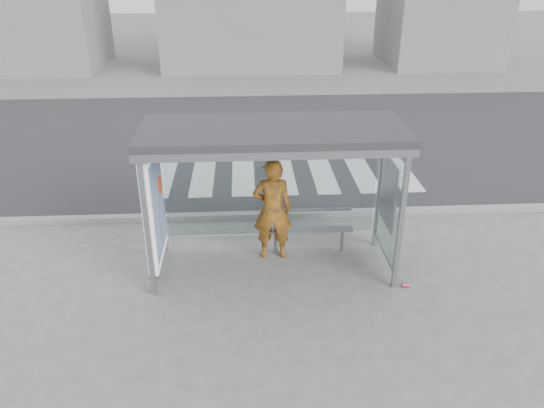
{
  "coord_description": "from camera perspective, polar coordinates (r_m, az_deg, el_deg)",
  "views": [
    {
      "loc": [
        -0.47,
        -8.01,
        5.2
      ],
      "look_at": [
        -0.01,
        0.2,
        1.17
      ],
      "focal_mm": 35.0,
      "sensor_mm": 36.0,
      "label": 1
    }
  ],
  "objects": [
    {
      "name": "person",
      "position": [
        9.44,
        0.04,
        -0.58
      ],
      "size": [
        0.71,
        0.47,
        1.92
      ],
      "primitive_type": "imported",
      "rotation": [
        0.0,
        0.0,
        3.13
      ],
      "color": "red",
      "rests_on": "ground"
    },
    {
      "name": "ground",
      "position": [
        9.56,
        0.11,
        -6.82
      ],
      "size": [
        80.0,
        80.0,
        0.0
      ],
      "primitive_type": "plane",
      "color": "#60605E",
      "rests_on": "ground"
    },
    {
      "name": "curb",
      "position": [
        11.22,
        -0.47,
        -1.16
      ],
      "size": [
        30.0,
        0.18,
        0.12
      ],
      "primitive_type": "cube",
      "color": "gray",
      "rests_on": "ground"
    },
    {
      "name": "road",
      "position": [
        15.89,
        -1.38,
        7.01
      ],
      "size": [
        30.0,
        10.0,
        0.01
      ],
      "primitive_type": "cube",
      "color": "#2C2D2F",
      "rests_on": "ground"
    },
    {
      "name": "building_center",
      "position": [
        26.16,
        -2.34,
        20.15
      ],
      "size": [
        8.0,
        5.0,
        5.0
      ],
      "primitive_type": "cube",
      "color": "gray",
      "rests_on": "ground"
    },
    {
      "name": "bench",
      "position": [
        9.8,
        4.0,
        -2.66
      ],
      "size": [
        1.6,
        0.31,
        0.83
      ],
      "color": "slate",
      "rests_on": "ground"
    },
    {
      "name": "crosswalk",
      "position": [
        13.58,
        1.11,
        3.6
      ],
      "size": [
        6.55,
        3.0,
        0.0
      ],
      "color": "silver",
      "rests_on": "ground"
    },
    {
      "name": "bus_shelter",
      "position": [
        8.69,
        -2.35,
        4.37
      ],
      "size": [
        4.25,
        1.65,
        2.62
      ],
      "color": "gray",
      "rests_on": "ground"
    },
    {
      "name": "soda_can",
      "position": [
        9.32,
        14.18,
        -8.47
      ],
      "size": [
        0.13,
        0.08,
        0.07
      ],
      "primitive_type": "cylinder",
      "rotation": [
        0.0,
        1.57,
        0.08
      ],
      "color": "#C83A70",
      "rests_on": "ground"
    }
  ]
}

